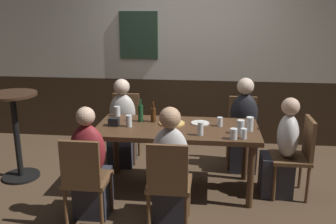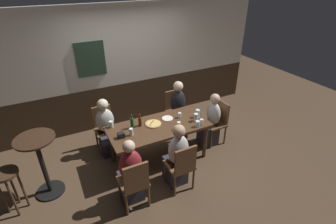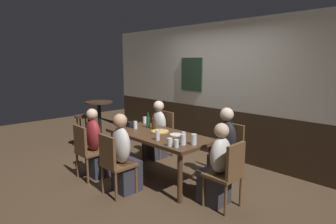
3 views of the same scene
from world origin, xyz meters
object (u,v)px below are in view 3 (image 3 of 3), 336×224
person_left_far (157,134)px  pizza (160,131)px  person_head_east (217,171)px  tumbler_water (183,140)px  highball_clear (176,144)px  person_mid_near (124,159)px  tumbler_short (194,140)px  chair_right_far (230,148)px  beer_glass_half (183,136)px  pint_glass_amber (170,143)px  person_right_far (224,151)px  condiment_caddy (130,124)px  chair_left_near (87,149)px  plate_white_large (176,135)px  pint_glass_pale (145,120)px  beer_glass_tall (158,136)px  chair_head_east (228,172)px  bar_stool (83,122)px  chair_left_far (163,131)px  pint_glass_stout (135,125)px  chair_mid_near (114,161)px  beer_bottle_brown (154,124)px  person_left_near (96,148)px  side_bar_table (100,122)px  dining_table (158,139)px  beer_bottle_green (148,122)px

person_left_far → pizza: bearing=-38.6°
person_head_east → tumbler_water: person_head_east is taller
person_head_east → highball_clear: 0.63m
person_mid_near → tumbler_short: person_mid_near is taller
person_mid_near → tumbler_short: bearing=38.5°
chair_right_far → person_left_far: bearing=-174.0°
person_mid_near → tumbler_short: size_ratio=7.66×
beer_glass_half → pint_glass_amber: (0.13, -0.41, 0.00)m
person_head_east → tumbler_short: bearing=-172.4°
person_right_far → condiment_caddy: bearing=-154.5°
chair_left_near → plate_white_large: chair_left_near is taller
pint_glass_pale → pint_glass_amber: 1.50m
beer_glass_tall → chair_head_east: bearing=13.6°
bar_stool → chair_left_far: bearing=29.7°
person_mid_near → pint_glass_stout: person_mid_near is taller
chair_mid_near → pizza: size_ratio=3.08×
tumbler_short → plate_white_large: 0.56m
beer_bottle_brown → person_left_near: bearing=-121.1°
condiment_caddy → side_bar_table: (-1.21, 0.11, -0.17)m
tumbler_short → chair_left_near: bearing=-153.4°
person_mid_near → pint_glass_pale: (-0.75, 1.00, 0.31)m
tumbler_water → pint_glass_amber: size_ratio=1.33×
pizza → tumbler_short: size_ratio=1.90×
beer_bottle_brown → condiment_caddy: bearing=-154.7°
chair_left_near → chair_mid_near: bearing=0.0°
person_left_far → beer_glass_half: person_left_far is taller
person_right_far → pizza: (-0.84, -0.57, 0.25)m
pint_glass_pale → chair_mid_near: bearing=-57.2°
person_mid_near → pint_glass_pale: 1.29m
chair_left_far → dining_table: bearing=-46.7°
dining_table → person_left_near: person_left_near is taller
pint_glass_pale → beer_bottle_brown: 0.50m
pizza → pint_glass_stout: 0.48m
highball_clear → beer_glass_tall: bearing=173.0°
chair_mid_near → chair_right_far: size_ratio=1.00×
plate_white_large → beer_bottle_green: bearing=179.7°
tumbler_short → person_left_near: bearing=-158.4°
chair_left_near → person_head_east: person_head_east is taller
person_left_far → beer_bottle_brown: 0.79m
pint_glass_amber → side_bar_table: size_ratio=0.10×
chair_mid_near → person_head_east: bearing=36.0°
person_head_east → beer_glass_tall: (-0.87, -0.25, 0.34)m
person_mid_near → pint_glass_stout: bearing=130.6°
beer_bottle_brown → chair_mid_near: bearing=-73.7°
highball_clear → pint_glass_stout: pint_glass_stout is taller
person_mid_near → person_left_near: 0.78m
pizza → side_bar_table: bearing=-179.4°
person_right_far → pint_glass_stout: bearing=-151.2°
chair_head_east → person_left_near: (-2.08, -0.66, -0.02)m
chair_mid_near → beer_glass_half: bearing=62.8°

